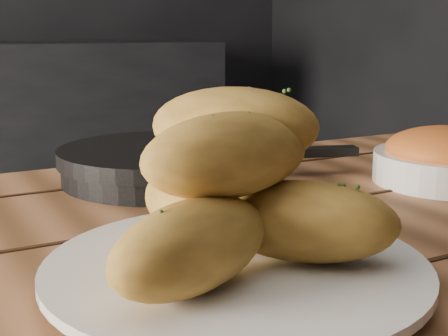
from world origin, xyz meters
The scene contains 3 objects.
plate centered at (0.45, -0.39, 0.76)m, with size 0.31×0.31×0.02m.
bread_rolls centered at (0.44, -0.38, 0.83)m, with size 0.26×0.23×0.14m.
skillet centered at (0.53, -0.04, 0.77)m, with size 0.40×0.28×0.05m.
Camera 1 is at (0.22, -0.79, 0.95)m, focal length 50.00 mm.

